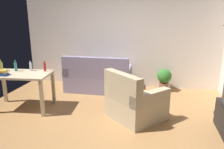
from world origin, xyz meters
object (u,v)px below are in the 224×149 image
object	(u,v)px
book_stack	(2,73)
couch	(98,79)
potted_plant	(164,78)
bottle_squat	(1,66)
armchair	(134,102)
bottle_clear	(31,67)
bottle_red	(45,67)
desk	(20,79)
bottle_tall	(16,66)

from	to	relation	value
book_stack	couch	bearing A→B (deg)	46.93
potted_plant	bottle_squat	xyz separation A→B (m)	(-3.37, -1.62, 0.53)
potted_plant	armchair	size ratio (longest dim) A/B	0.46
bottle_clear	book_stack	xyz separation A→B (m)	(-0.35, -0.44, -0.04)
potted_plant	bottle_clear	size ratio (longest dim) A/B	2.74
couch	potted_plant	xyz separation A→B (m)	(1.65, 0.31, 0.02)
bottle_clear	couch	bearing A→B (deg)	45.30
couch	bottle_squat	bearing A→B (deg)	37.23
bottle_red	desk	bearing A→B (deg)	-148.63
desk	armchair	xyz separation A→B (m)	(2.31, 0.00, -0.33)
desk	bottle_red	bearing A→B (deg)	26.19
armchair	bottle_red	bearing A→B (deg)	35.35
potted_plant	bottle_squat	world-z (taller)	bottle_squat
desk	bottle_tall	size ratio (longest dim) A/B	5.48
bottle_tall	bottle_red	xyz separation A→B (m)	(0.60, 0.11, -0.01)
bottle_tall	bottle_clear	world-z (taller)	bottle_tall
desk	bottle_clear	distance (m)	0.33
potted_plant	bottle_tall	xyz separation A→B (m)	(-3.08, -1.56, 0.53)
bottle_clear	book_stack	world-z (taller)	bottle_clear
bottle_red	bottle_clear	bearing A→B (deg)	-176.34
desk	potted_plant	size ratio (longest dim) A/B	2.21
potted_plant	bottle_clear	bearing A→B (deg)	-152.28
bottle_red	book_stack	xyz separation A→B (m)	(-0.65, -0.46, -0.04)
couch	bottle_tall	distance (m)	1.98
armchair	bottle_clear	xyz separation A→B (m)	(-2.19, 0.24, 0.53)
bottle_squat	couch	bearing A→B (deg)	37.23
couch	bottle_clear	distance (m)	1.71
potted_plant	bottle_tall	bearing A→B (deg)	-153.21
couch	book_stack	distance (m)	2.24
book_stack	bottle_clear	bearing A→B (deg)	51.68
bottle_squat	bottle_clear	bearing A→B (deg)	14.94
armchair	couch	bearing A→B (deg)	-9.83
couch	desk	size ratio (longest dim) A/B	1.29
bottle_clear	bottle_red	world-z (taller)	bottle_red
desk	bottle_squat	world-z (taller)	bottle_squat
bottle_tall	book_stack	bearing A→B (deg)	-99.07
bottle_squat	bottle_clear	distance (m)	0.60
book_stack	potted_plant	bearing A→B (deg)	31.27
desk	bottle_squat	xyz separation A→B (m)	(-0.47, 0.08, 0.21)
couch	armchair	bearing A→B (deg)	127.12
couch	bottle_clear	xyz separation A→B (m)	(-1.14, -1.15, 0.54)
bottle_red	bottle_squat	bearing A→B (deg)	-168.87
bottle_clear	bottle_red	xyz separation A→B (m)	(0.31, 0.02, 0.00)
couch	bottle_tall	bearing A→B (deg)	40.96
desk	book_stack	size ratio (longest dim) A/B	5.80
bottle_squat	bottle_clear	size ratio (longest dim) A/B	1.14
desk	bottle_clear	world-z (taller)	bottle_clear
bottle_squat	armchair	bearing A→B (deg)	-1.66
potted_plant	book_stack	world-z (taller)	book_stack
potted_plant	bottle_red	xyz separation A→B (m)	(-2.48, -1.45, 0.52)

